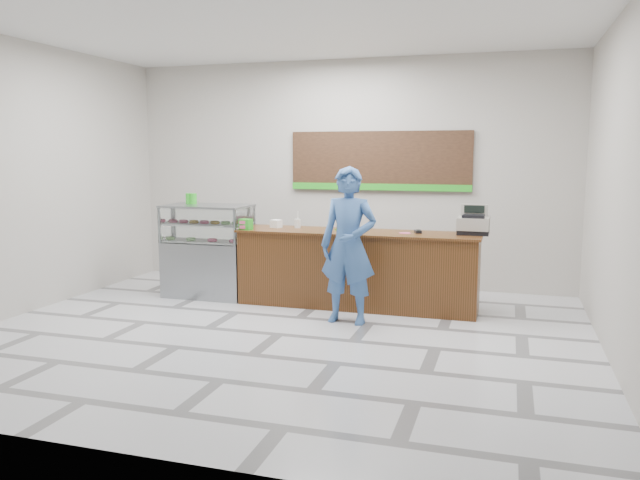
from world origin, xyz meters
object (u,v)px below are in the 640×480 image
(serving_tray, at_px, (351,230))
(customer, at_px, (349,245))
(sales_counter, at_px, (357,269))
(display_case, at_px, (208,250))
(cash_register, at_px, (474,223))

(serving_tray, xyz_separation_m, customer, (0.19, -0.88, -0.08))
(sales_counter, distance_m, serving_tray, 0.54)
(serving_tray, height_order, customer, customer)
(display_case, bearing_deg, serving_tray, 2.30)
(cash_register, relative_size, serving_tray, 1.05)
(cash_register, bearing_deg, customer, -144.56)
(display_case, height_order, serving_tray, display_case)
(sales_counter, relative_size, cash_register, 7.70)
(display_case, relative_size, serving_tray, 3.31)
(cash_register, height_order, serving_tray, cash_register)
(sales_counter, bearing_deg, serving_tray, 142.89)
(sales_counter, xyz_separation_m, cash_register, (1.50, 0.18, 0.65))
(display_case, distance_m, serving_tray, 2.14)
(cash_register, bearing_deg, sales_counter, -172.31)
(customer, bearing_deg, sales_counter, 99.60)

